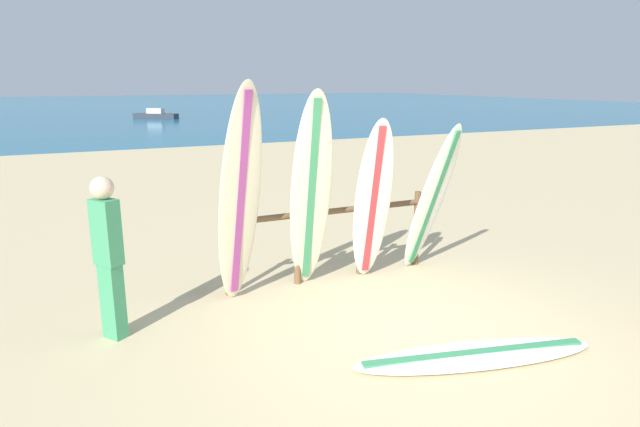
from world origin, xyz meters
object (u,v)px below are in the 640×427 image
Objects in this scene: surfboard_leaning_center at (432,200)px; small_boat_offshore at (156,115)px; surfboard_rack at (329,230)px; beachgoer_standing at (108,251)px; surfboard_lying_on_sand at (475,355)px; surfboard_leaning_center_left at (373,202)px; surfboard_leaning_far_left at (240,197)px; surfboard_leaning_left at (311,193)px.

small_boat_offshore is at bearing 87.62° from surfboard_leaning_center.
beachgoer_standing is at bearing -167.30° from surfboard_rack.
small_boat_offshore is (5.51, 34.06, -0.68)m from beachgoer_standing.
surfboard_rack is 1.15× the size of surfboard_lying_on_sand.
beachgoer_standing is at bearing -175.49° from surfboard_leaning_center_left.
small_boat_offshore is at bearing 86.18° from surfboard_lying_on_sand.
surfboard_rack is 1.53m from surfboard_leaning_far_left.
surfboard_rack is 1.09× the size of surfboard_leaning_far_left.
surfboard_rack is at bearing 97.11° from surfboard_lying_on_sand.
surfboard_leaning_left is 0.86m from surfboard_leaning_center_left.
small_boat_offshore reaches higher than surfboard_lying_on_sand.
surfboard_leaning_center_left is 0.87× the size of surfboard_lying_on_sand.
small_boat_offshore is (3.12, 33.72, -1.01)m from surfboard_leaning_left.
surfboard_lying_on_sand is 3.77m from beachgoer_standing.
beachgoer_standing is at bearing -171.14° from surfboard_leaning_far_left.
surfboard_leaning_far_left is 34.09m from small_boat_offshore.
surfboard_rack is 2.67m from surfboard_lying_on_sand.
surfboard_leaning_center_left is at bearing 176.56° from surfboard_leaning_center.
surfboard_rack is 1.32× the size of surfboard_leaning_center_left.
surfboard_leaning_far_left is (-1.33, -0.40, 0.64)m from surfboard_rack.
surfboard_leaning_center_left is at bearing -40.76° from surfboard_rack.
surfboard_leaning_left is at bearing -95.29° from small_boat_offshore.
surfboard_leaning_far_left is 1.55× the size of beachgoer_standing.
surfboard_rack is 1.43m from surfboard_leaning_center.
surfboard_rack is at bearing 162.03° from surfboard_leaning_center.
surfboard_leaning_far_left is 0.94m from surfboard_leaning_left.
surfboard_leaning_center is (2.65, -0.03, -0.27)m from surfboard_leaning_far_left.
surfboard_lying_on_sand is 36.08m from small_boat_offshore.
surfboard_leaning_left is at bearing 6.67° from surfboard_leaning_far_left.
surfboard_lying_on_sand is (0.32, -2.57, -0.64)m from surfboard_rack.
surfboard_leaning_left is (0.93, 0.11, -0.05)m from surfboard_leaning_far_left.
surfboard_leaning_center is at bearing -92.38° from small_boat_offshore.
surfboard_leaning_center_left reaches higher than surfboard_leaning_center.
surfboard_leaning_center is 2.57m from surfboard_lying_on_sand.
surfboard_leaning_center is at bearing 65.11° from surfboard_lying_on_sand.
surfboard_leaning_center_left is at bearing -93.88° from small_boat_offshore.
surfboard_lying_on_sand is (-1.00, -2.15, -1.02)m from surfboard_leaning_center.
small_boat_offshore is (1.41, 33.86, -0.80)m from surfboard_leaning_center.
surfboard_leaning_center reaches higher than surfboard_rack.
surfboard_leaning_left is at bearing 175.51° from surfboard_leaning_center.
surfboard_leaning_center_left reaches higher than beachgoer_standing.
surfboard_leaning_far_left reaches higher than surfboard_leaning_center_left.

